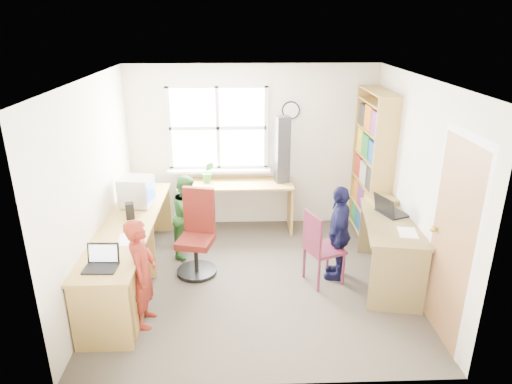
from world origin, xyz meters
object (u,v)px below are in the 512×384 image
at_px(laptop_right, 389,210).
at_px(person_green, 188,216).
at_px(laptop_left, 102,262).
at_px(person_navy, 339,233).
at_px(cd_tower, 282,150).
at_px(wooden_chair, 320,246).
at_px(crt_monitor, 136,191).
at_px(potted_plant, 208,172).
at_px(right_desk, 391,237).
at_px(person_red, 142,273).
at_px(bookshelf, 372,170).
at_px(swivel_chair, 197,237).
at_px(l_desk, 141,260).

relative_size(laptop_right, person_green, 0.39).
bearing_deg(laptop_left, person_navy, 23.66).
relative_size(cd_tower, person_green, 0.87).
relative_size(wooden_chair, crt_monitor, 2.12).
bearing_deg(cd_tower, potted_plant, 165.60).
bearing_deg(laptop_right, right_desk, 158.01).
height_order(crt_monitor, person_red, person_red).
bearing_deg(bookshelf, crt_monitor, -169.70).
bearing_deg(swivel_chair, cd_tower, 59.77).
relative_size(bookshelf, cd_tower, 2.19).
bearing_deg(right_desk, swivel_chair, -177.98).
xyz_separation_m(crt_monitor, person_navy, (2.48, -0.55, -0.35)).
bearing_deg(potted_plant, crt_monitor, -135.63).
relative_size(right_desk, person_green, 1.32).
distance_m(laptop_right, person_green, 2.54).
bearing_deg(crt_monitor, laptop_left, -82.01).
bearing_deg(swivel_chair, potted_plant, 99.86).
xyz_separation_m(person_red, person_navy, (2.17, 0.84, 0.00)).
bearing_deg(right_desk, l_desk, -165.75).
bearing_deg(laptop_left, person_green, 70.70).
distance_m(potted_plant, person_green, 0.84).
distance_m(l_desk, cd_tower, 2.56).
height_order(cd_tower, potted_plant, cd_tower).
xyz_separation_m(bookshelf, wooden_chair, (-0.92, -1.27, -0.51)).
height_order(right_desk, person_navy, person_navy).
xyz_separation_m(wooden_chair, potted_plant, (-1.38, 1.52, 0.42)).
relative_size(potted_plant, person_navy, 0.27).
distance_m(crt_monitor, person_red, 1.47).
height_order(person_red, person_green, person_red).
relative_size(bookshelf, person_red, 1.79).
distance_m(laptop_left, laptop_right, 3.27).
distance_m(person_green, person_navy, 1.97).
relative_size(person_red, person_navy, 0.99).
bearing_deg(cd_tower, swivel_chair, -148.51).
xyz_separation_m(crt_monitor, person_green, (0.62, 0.10, -0.39)).
relative_size(wooden_chair, person_green, 0.82).
distance_m(crt_monitor, cd_tower, 2.11).
distance_m(swivel_chair, potted_plant, 1.27).
xyz_separation_m(right_desk, crt_monitor, (-3.07, 0.67, 0.37)).
xyz_separation_m(right_desk, wooden_chair, (-0.84, -0.03, -0.08)).
relative_size(right_desk, wooden_chair, 1.60).
relative_size(swivel_chair, cd_tower, 1.11).
bearing_deg(wooden_chair, laptop_right, -8.47).
bearing_deg(laptop_left, laptop_right, 20.97).
relative_size(wooden_chair, person_navy, 0.77).
bearing_deg(laptop_right, swivel_chair, 65.76).
xyz_separation_m(wooden_chair, laptop_left, (-2.26, -0.84, 0.31)).
distance_m(right_desk, crt_monitor, 3.17).
bearing_deg(l_desk, bookshelf, 26.43).
height_order(crt_monitor, laptop_right, crt_monitor).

